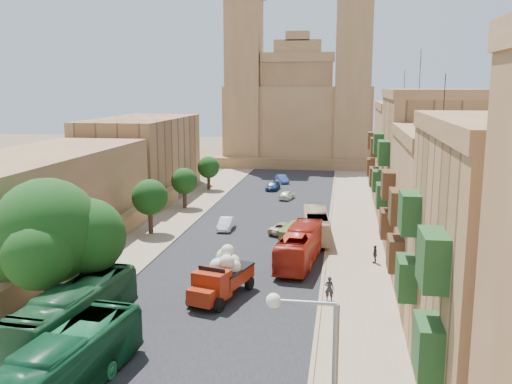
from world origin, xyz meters
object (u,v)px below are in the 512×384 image
(bus_green_south, at_px, (64,368))
(bus_red_east, at_px, (300,246))
(car_white_a, at_px, (226,224))
(church, at_px, (300,111))
(car_cream, at_px, (285,228))
(pedestrian_a, at_px, (329,289))
(pedestrian_c, at_px, (375,254))
(ficus_tree, at_px, (49,235))
(street_tree_a, at_px, (97,229))
(bus_cream_east, at_px, (316,225))
(car_blue_b, at_px, (282,179))
(car_dkblue, at_px, (273,186))
(car_white_b, at_px, (287,195))
(street_tree_b, at_px, (150,197))
(street_tree_d, at_px, (209,167))
(car_blue_a, at_px, (223,258))
(bus_green_north, at_px, (74,312))
(street_tree_c, at_px, (184,181))
(olive_pickup, at_px, (296,237))
(red_truck, at_px, (221,276))

(bus_green_south, relative_size, bus_red_east, 1.06)
(car_white_a, bearing_deg, bus_red_east, -51.27)
(church, relative_size, car_cream, 9.09)
(pedestrian_a, height_order, pedestrian_c, pedestrian_a)
(ficus_tree, relative_size, street_tree_a, 1.67)
(bus_cream_east, distance_m, car_blue_b, 31.10)
(car_blue_b, height_order, pedestrian_a, pedestrian_a)
(pedestrian_a, bearing_deg, car_dkblue, -72.67)
(car_white_a, relative_size, pedestrian_a, 2.14)
(bus_green_south, distance_m, car_cream, 31.80)
(car_dkblue, bearing_deg, street_tree_a, -98.09)
(car_dkblue, xyz_separation_m, car_white_b, (2.56, -6.23, 0.01))
(street_tree_b, bearing_deg, street_tree_d, 90.00)
(bus_cream_east, xyz_separation_m, car_cream, (-3.02, 1.21, -0.74))
(bus_green_south, distance_m, car_dkblue, 54.21)
(pedestrian_c, bearing_deg, car_blue_a, -85.03)
(car_white_b, distance_m, pedestrian_a, 34.51)
(street_tree_b, relative_size, bus_green_north, 0.49)
(bus_green_north, xyz_separation_m, bus_red_east, (11.53, 15.85, -0.11))
(car_blue_b, bearing_deg, bus_red_east, -104.14)
(church, height_order, street_tree_c, church)
(street_tree_b, height_order, street_tree_c, street_tree_b)
(olive_pickup, xyz_separation_m, bus_red_east, (0.68, -4.46, 0.49))
(car_cream, bearing_deg, street_tree_b, 33.38)
(bus_cream_east, distance_m, car_white_b, 18.66)
(church, xyz_separation_m, bus_cream_east, (5.90, -53.88, -8.22))
(red_truck, relative_size, bus_red_east, 0.62)
(bus_cream_east, distance_m, car_blue_a, 11.84)
(bus_red_east, relative_size, car_white_a, 2.81)
(street_tree_c, bearing_deg, car_blue_a, -66.67)
(car_blue_a, bearing_deg, bus_green_north, -111.84)
(bus_cream_east, height_order, pedestrian_a, bus_cream_east)
(bus_green_south, bearing_deg, pedestrian_c, 63.41)
(car_cream, relative_size, car_dkblue, 1.06)
(street_tree_a, relative_size, street_tree_d, 1.11)
(ficus_tree, bearing_deg, street_tree_c, 91.03)
(street_tree_b, xyz_separation_m, car_white_a, (6.88, 2.56, -2.97))
(street_tree_c, height_order, car_dkblue, street_tree_c)
(ficus_tree, bearing_deg, bus_red_east, 41.63)
(olive_pickup, height_order, bus_cream_east, bus_cream_east)
(church, bearing_deg, bus_red_east, -85.35)
(car_white_a, relative_size, car_white_b, 1.11)
(street_tree_a, xyz_separation_m, pedestrian_a, (17.58, -3.13, -2.60))
(church, bearing_deg, bus_green_south, -92.74)
(bus_red_east, bearing_deg, red_truck, 67.55)
(car_white_a, xyz_separation_m, car_white_b, (4.46, 16.25, -0.04))
(bus_green_north, bearing_deg, red_truck, 51.58)
(street_tree_d, bearing_deg, pedestrian_c, -55.34)
(car_blue_a, xyz_separation_m, car_cream, (3.87, 10.81, -0.06))
(olive_pickup, relative_size, car_blue_a, 1.36)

